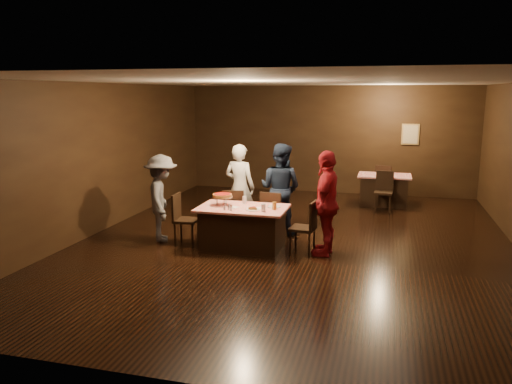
# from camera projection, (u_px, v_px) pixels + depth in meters

# --- Properties ---
(room) EXTENTS (10.00, 10.04, 3.02)m
(room) POSITION_uv_depth(u_px,v_px,m) (297.00, 129.00, 9.17)
(room) COLOR black
(room) RESTS_ON ground
(main_table) EXTENTS (1.60, 1.00, 0.77)m
(main_table) POSITION_uv_depth(u_px,v_px,m) (243.00, 228.00, 9.07)
(main_table) COLOR red
(main_table) RESTS_ON ground
(back_table) EXTENTS (1.30, 0.90, 0.77)m
(back_table) POSITION_uv_depth(u_px,v_px,m) (384.00, 190.00, 12.62)
(back_table) COLOR #AC0B0F
(back_table) RESTS_ON ground
(chair_far_left) EXTENTS (0.50, 0.50, 0.95)m
(chair_far_left) POSITION_uv_depth(u_px,v_px,m) (234.00, 212.00, 9.86)
(chair_far_left) COLOR black
(chair_far_left) RESTS_ON ground
(chair_far_right) EXTENTS (0.46, 0.46, 0.95)m
(chair_far_right) POSITION_uv_depth(u_px,v_px,m) (273.00, 215.00, 9.66)
(chair_far_right) COLOR black
(chair_far_right) RESTS_ON ground
(chair_end_left) EXTENTS (0.44, 0.44, 0.95)m
(chair_end_left) POSITION_uv_depth(u_px,v_px,m) (186.00, 219.00, 9.33)
(chair_end_left) COLOR black
(chair_end_left) RESTS_ON ground
(chair_end_right) EXTENTS (0.46, 0.46, 0.95)m
(chair_end_right) POSITION_uv_depth(u_px,v_px,m) (303.00, 227.00, 8.77)
(chair_end_right) COLOR black
(chair_end_right) RESTS_ON ground
(chair_back_near) EXTENTS (0.45, 0.45, 0.95)m
(chair_back_near) POSITION_uv_depth(u_px,v_px,m) (384.00, 192.00, 11.93)
(chair_back_near) COLOR black
(chair_back_near) RESTS_ON ground
(chair_back_far) EXTENTS (0.50, 0.50, 0.95)m
(chair_back_far) POSITION_uv_depth(u_px,v_px,m) (384.00, 182.00, 13.17)
(chair_back_far) COLOR black
(chair_back_far) RESTS_ON ground
(diner_white_jacket) EXTENTS (0.72, 0.54, 1.78)m
(diner_white_jacket) POSITION_uv_depth(u_px,v_px,m) (240.00, 187.00, 10.23)
(diner_white_jacket) COLOR silver
(diner_white_jacket) RESTS_ON ground
(diner_navy_hoodie) EXTENTS (1.03, 0.89, 1.82)m
(diner_navy_hoodie) POSITION_uv_depth(u_px,v_px,m) (280.00, 189.00, 10.00)
(diner_navy_hoodie) COLOR black
(diner_navy_hoodie) RESTS_ON ground
(diner_grey_knit) EXTENTS (1.01, 1.23, 1.66)m
(diner_grey_knit) POSITION_uv_depth(u_px,v_px,m) (162.00, 198.00, 9.47)
(diner_grey_knit) COLOR #56575B
(diner_grey_knit) RESTS_ON ground
(diner_red_shirt) EXTENTS (0.53, 1.11, 1.84)m
(diner_red_shirt) POSITION_uv_depth(u_px,v_px,m) (327.00, 203.00, 8.62)
(diner_red_shirt) COLOR #A71821
(diner_red_shirt) RESTS_ON ground
(pizza_stand) EXTENTS (0.38, 0.38, 0.22)m
(pizza_stand) POSITION_uv_depth(u_px,v_px,m) (222.00, 196.00, 9.11)
(pizza_stand) COLOR black
(pizza_stand) RESTS_ON main_table
(plate_with_slice) EXTENTS (0.25, 0.25, 0.06)m
(plate_with_slice) POSITION_uv_depth(u_px,v_px,m) (253.00, 209.00, 8.76)
(plate_with_slice) COLOR white
(plate_with_slice) RESTS_ON main_table
(plate_empty) EXTENTS (0.25, 0.25, 0.01)m
(plate_empty) POSITION_uv_depth(u_px,v_px,m) (274.00, 207.00, 9.00)
(plate_empty) COLOR white
(plate_empty) RESTS_ON main_table
(glass_front_right) EXTENTS (0.08, 0.08, 0.14)m
(glass_front_right) POSITION_uv_depth(u_px,v_px,m) (263.00, 208.00, 8.63)
(glass_front_right) COLOR silver
(glass_front_right) RESTS_ON main_table
(glass_amber) EXTENTS (0.08, 0.08, 0.14)m
(glass_amber) POSITION_uv_depth(u_px,v_px,m) (274.00, 206.00, 8.78)
(glass_amber) COLOR #BF7F26
(glass_amber) RESTS_ON main_table
(glass_back) EXTENTS (0.08, 0.08, 0.14)m
(glass_back) POSITION_uv_depth(u_px,v_px,m) (245.00, 200.00, 9.28)
(glass_back) COLOR silver
(glass_back) RESTS_ON main_table
(condiments) EXTENTS (0.17, 0.10, 0.09)m
(condiments) POSITION_uv_depth(u_px,v_px,m) (228.00, 207.00, 8.76)
(condiments) COLOR silver
(condiments) RESTS_ON main_table
(napkin_center) EXTENTS (0.19, 0.19, 0.01)m
(napkin_center) POSITION_uv_depth(u_px,v_px,m) (259.00, 208.00, 8.92)
(napkin_center) COLOR white
(napkin_center) RESTS_ON main_table
(napkin_left) EXTENTS (0.21, 0.21, 0.01)m
(napkin_left) POSITION_uv_depth(u_px,v_px,m) (234.00, 207.00, 8.98)
(napkin_left) COLOR white
(napkin_left) RESTS_ON main_table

